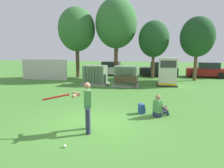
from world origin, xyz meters
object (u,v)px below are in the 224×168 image
at_px(transformer_mid_west, 126,76).
at_px(sports_ball, 65,146).
at_px(generator_enclosure, 167,72).
at_px(parked_car_leftmost, 110,69).
at_px(backpack, 142,109).
at_px(parked_car_left_of_center, 159,70).
at_px(parked_car_right_of_center, 207,70).
at_px(batter, 86,104).
at_px(park_bench, 126,81).
at_px(transformer_west, 95,75).
at_px(seated_spectator, 159,108).

bearing_deg(transformer_mid_west, sports_ball, -91.57).
relative_size(generator_enclosure, parked_car_leftmost, 0.54).
relative_size(backpack, parked_car_leftmost, 0.10).
height_order(sports_ball, parked_car_left_of_center, parked_car_left_of_center).
bearing_deg(sports_ball, parked_car_right_of_center, 65.48).
bearing_deg(batter, park_bench, 88.99).
distance_m(park_bench, backpack, 6.42).
relative_size(transformer_west, transformer_mid_west, 1.00).
xyz_separation_m(sports_ball, parked_car_left_of_center, (3.06, 17.80, 0.71)).
bearing_deg(parked_car_left_of_center, sports_ball, -99.76).
bearing_deg(seated_spectator, park_bench, 110.29).
relative_size(transformer_mid_west, seated_spectator, 2.18).
bearing_deg(parked_car_right_of_center, sports_ball, -114.52).
bearing_deg(parked_car_left_of_center, parked_car_leftmost, -178.56).
bearing_deg(park_bench, seated_spectator, -69.71).
relative_size(transformer_mid_west, sports_ball, 23.33).
height_order(transformer_mid_west, parked_car_leftmost, same).
bearing_deg(transformer_west, parked_car_left_of_center, 52.33).
distance_m(sports_ball, seated_spectator, 4.41).
distance_m(backpack, parked_car_right_of_center, 15.54).
height_order(transformer_mid_west, park_bench, transformer_mid_west).
bearing_deg(sports_ball, generator_enclosure, 72.66).
height_order(park_bench, parked_car_leftmost, parked_car_leftmost).
xyz_separation_m(batter, parked_car_right_of_center, (7.95, 16.67, -0.22)).
distance_m(sports_ball, parked_car_leftmost, 17.86).
height_order(park_bench, sports_ball, park_bench).
relative_size(batter, parked_car_left_of_center, 0.41).
distance_m(transformer_west, generator_enclosure, 5.97).
height_order(batter, parked_car_right_of_center, batter).
bearing_deg(batter, transformer_west, 105.09).
relative_size(transformer_mid_west, park_bench, 1.14).
distance_m(batter, parked_car_leftmost, 16.65).
xyz_separation_m(park_bench, parked_car_right_of_center, (7.80, 8.04, 0.22)).
distance_m(park_bench, seated_spectator, 6.88).
relative_size(sports_ball, seated_spectator, 0.09).
height_order(transformer_west, parked_car_right_of_center, same).
distance_m(park_bench, batter, 8.64).
distance_m(generator_enclosure, park_bench, 3.61).
height_order(sports_ball, backpack, backpack).
bearing_deg(backpack, transformer_mid_west, 103.60).
xyz_separation_m(seated_spectator, backpack, (-0.77, 0.25, -0.16)).
bearing_deg(seated_spectator, parked_car_leftmost, 110.48).
bearing_deg(backpack, sports_ball, -118.43).
distance_m(generator_enclosure, seated_spectator, 8.10).
distance_m(transformer_west, backpack, 8.36).
bearing_deg(park_bench, parked_car_leftmost, 110.64).
bearing_deg(transformer_mid_west, seated_spectator, -71.27).
bearing_deg(parked_car_leftmost, parked_car_right_of_center, 1.38).
relative_size(generator_enclosure, sports_ball, 25.56).
bearing_deg(park_bench, transformer_west, 161.45).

